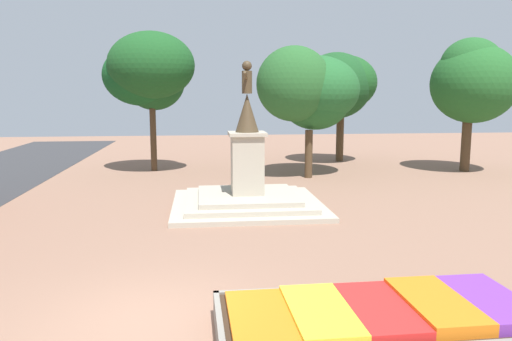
% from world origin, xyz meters
% --- Properties ---
extents(ground_plane, '(80.04, 80.04, 0.00)m').
position_xyz_m(ground_plane, '(0.00, 0.00, 0.00)').
color(ground_plane, '#8C6651').
extents(flower_planter, '(5.35, 2.62, 0.65)m').
position_xyz_m(flower_planter, '(3.93, -1.10, 0.29)').
color(flower_planter, '#38281C').
rests_on(flower_planter, ground_plane).
extents(statue_monument, '(5.28, 5.28, 5.13)m').
position_xyz_m(statue_monument, '(2.64, 8.86, 0.75)').
color(statue_monument, '#B4AA95').
rests_on(statue_monument, ground_plane).
extents(park_tree_far_left, '(4.22, 4.52, 6.80)m').
position_xyz_m(park_tree_far_left, '(14.83, 15.80, 4.71)').
color(park_tree_far_left, '#4C3823').
rests_on(park_tree_far_left, ground_plane).
extents(park_tree_behind_statue, '(4.40, 4.46, 6.35)m').
position_xyz_m(park_tree_behind_statue, '(8.92, 19.92, 4.50)').
color(park_tree_behind_statue, '#4C3823').
rests_on(park_tree_behind_statue, ground_plane).
extents(park_tree_far_right, '(5.15, 4.58, 6.22)m').
position_xyz_m(park_tree_far_right, '(6.29, 15.42, 4.14)').
color(park_tree_far_right, '#4C3823').
rests_on(park_tree_far_right, ground_plane).
extents(park_tree_street_side, '(4.70, 4.85, 7.06)m').
position_xyz_m(park_tree_street_side, '(-1.56, 17.72, 5.05)').
color(park_tree_street_side, '#4C3823').
rests_on(park_tree_street_side, ground_plane).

